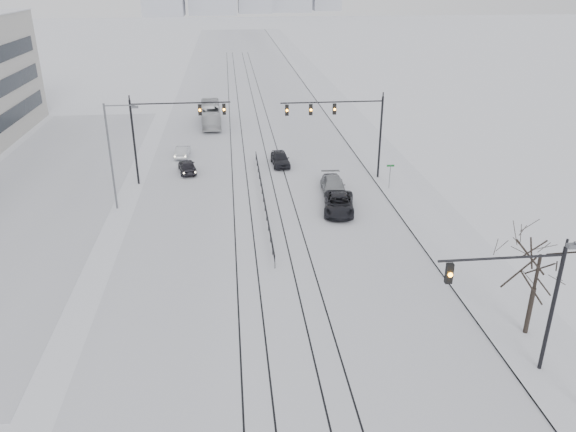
# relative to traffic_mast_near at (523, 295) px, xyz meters

# --- Properties ---
(road) EXTENTS (22.00, 260.00, 0.02)m
(road) POSITION_rel_traffic_mast_near_xyz_m (-10.79, 54.00, -4.55)
(road) COLOR silver
(road) RESTS_ON ground
(sidewalk_east) EXTENTS (5.00, 260.00, 0.16)m
(sidewalk_east) POSITION_rel_traffic_mast_near_xyz_m (2.71, 54.00, -4.48)
(sidewalk_east) COLOR silver
(sidewalk_east) RESTS_ON ground
(curb) EXTENTS (0.10, 260.00, 0.12)m
(curb) POSITION_rel_traffic_mast_near_xyz_m (0.26, 54.00, -4.50)
(curb) COLOR gray
(curb) RESTS_ON ground
(parking_strip) EXTENTS (14.00, 60.00, 0.03)m
(parking_strip) POSITION_rel_traffic_mast_near_xyz_m (-30.79, 29.00, -4.55)
(parking_strip) COLOR silver
(parking_strip) RESTS_ON ground
(tram_rails) EXTENTS (5.30, 180.00, 0.01)m
(tram_rails) POSITION_rel_traffic_mast_near_xyz_m (-10.79, 34.00, -4.54)
(tram_rails) COLOR black
(tram_rails) RESTS_ON ground
(traffic_mast_near) EXTENTS (6.10, 0.37, 7.00)m
(traffic_mast_near) POSITION_rel_traffic_mast_near_xyz_m (0.00, 0.00, 0.00)
(traffic_mast_near) COLOR black
(traffic_mast_near) RESTS_ON ground
(traffic_mast_ne) EXTENTS (9.60, 0.37, 8.00)m
(traffic_mast_ne) POSITION_rel_traffic_mast_near_xyz_m (-2.64, 29.00, 1.20)
(traffic_mast_ne) COLOR black
(traffic_mast_ne) RESTS_ON ground
(traffic_mast_nw) EXTENTS (9.10, 0.37, 8.00)m
(traffic_mast_nw) POSITION_rel_traffic_mast_near_xyz_m (-19.31, 30.00, 1.01)
(traffic_mast_nw) COLOR black
(traffic_mast_nw) RESTS_ON ground
(street_light_west) EXTENTS (2.73, 0.25, 9.00)m
(street_light_west) POSITION_rel_traffic_mast_near_xyz_m (-22.99, 24.00, 0.65)
(street_light_west) COLOR #595B60
(street_light_west) RESTS_ON ground
(bare_tree) EXTENTS (4.40, 4.40, 6.10)m
(bare_tree) POSITION_rel_traffic_mast_near_xyz_m (2.41, 3.00, -0.07)
(bare_tree) COLOR black
(bare_tree) RESTS_ON ground
(median_fence) EXTENTS (0.06, 24.00, 1.00)m
(median_fence) POSITION_rel_traffic_mast_near_xyz_m (-10.79, 24.00, -4.04)
(median_fence) COLOR black
(median_fence) RESTS_ON ground
(street_sign) EXTENTS (0.70, 0.06, 2.40)m
(street_sign) POSITION_rel_traffic_mast_near_xyz_m (1.01, 26.00, -2.96)
(street_sign) COLOR #595B60
(street_sign) RESTS_ON ground
(sedan_sb_inner) EXTENTS (2.23, 4.16, 1.35)m
(sedan_sb_inner) POSITION_rel_traffic_mast_near_xyz_m (-17.84, 32.72, -3.89)
(sedan_sb_inner) COLOR black
(sedan_sb_inner) RESTS_ON ground
(sedan_sb_outer) EXTENTS (1.55, 3.83, 1.24)m
(sedan_sb_outer) POSITION_rel_traffic_mast_near_xyz_m (-18.64, 38.09, -3.94)
(sedan_sb_outer) COLOR #B7BBBF
(sedan_sb_outer) RESTS_ON ground
(sedan_nb_front) EXTENTS (3.35, 5.64, 1.47)m
(sedan_nb_front) POSITION_rel_traffic_mast_near_xyz_m (-4.63, 21.20, -3.83)
(sedan_nb_front) COLOR black
(sedan_nb_front) RESTS_ON ground
(sedan_nb_right) EXTENTS (2.29, 5.11, 1.45)m
(sedan_nb_right) POSITION_rel_traffic_mast_near_xyz_m (-4.33, 25.47, -3.84)
(sedan_nb_right) COLOR gray
(sedan_nb_right) RESTS_ON ground
(sedan_nb_far) EXTENTS (1.92, 4.35, 1.46)m
(sedan_nb_far) POSITION_rel_traffic_mast_near_xyz_m (-8.37, 34.02, -3.83)
(sedan_nb_far) COLOR black
(sedan_nb_far) RESTS_ON ground
(box_truck) EXTENTS (2.70, 10.08, 2.79)m
(box_truck) POSITION_rel_traffic_mast_near_xyz_m (-15.81, 51.71, -3.17)
(box_truck) COLOR #B3B5B7
(box_truck) RESTS_ON ground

